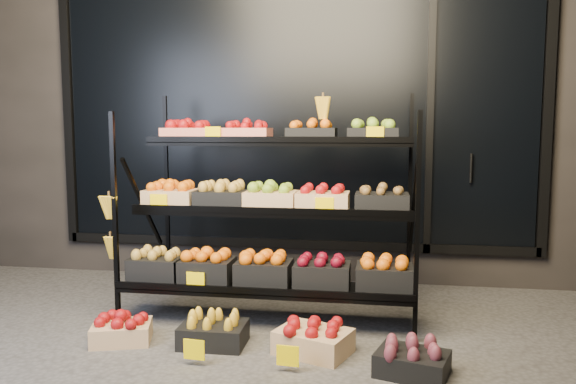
% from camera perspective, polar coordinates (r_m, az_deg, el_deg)
% --- Properties ---
extents(ground, '(24.00, 24.00, 0.00)m').
position_cam_1_polar(ground, '(3.77, -3.45, -15.09)').
color(ground, '#514F4C').
rests_on(ground, ground).
extents(building, '(6.00, 2.08, 3.50)m').
position_cam_1_polar(building, '(6.07, 1.92, 9.88)').
color(building, '#2D2826').
rests_on(building, ground).
extents(display_rack, '(2.18, 1.02, 1.74)m').
position_cam_1_polar(display_rack, '(4.14, -1.89, -1.83)').
color(display_rack, black).
rests_on(display_rack, ground).
extents(tag_floor_a, '(0.13, 0.01, 0.12)m').
position_cam_1_polar(tag_floor_a, '(3.46, -9.52, -16.13)').
color(tag_floor_a, '#FFD700').
rests_on(tag_floor_a, ground).
extents(tag_floor_b, '(0.13, 0.01, 0.12)m').
position_cam_1_polar(tag_floor_b, '(3.33, -0.03, -16.94)').
color(tag_floor_b, '#FFD700').
rests_on(tag_floor_b, ground).
extents(floor_crate_left, '(0.43, 0.37, 0.19)m').
position_cam_1_polar(floor_crate_left, '(3.90, -16.55, -13.18)').
color(floor_crate_left, tan).
rests_on(floor_crate_left, ground).
extents(floor_crate_midleft, '(0.42, 0.31, 0.21)m').
position_cam_1_polar(floor_crate_midleft, '(3.73, -7.58, -13.77)').
color(floor_crate_midleft, black).
rests_on(floor_crate_midleft, ground).
extents(floor_crate_midright, '(0.52, 0.45, 0.21)m').
position_cam_1_polar(floor_crate_midright, '(3.58, 2.60, -14.55)').
color(floor_crate_midright, tan).
rests_on(floor_crate_midright, ground).
extents(floor_crate_right, '(0.45, 0.39, 0.20)m').
position_cam_1_polar(floor_crate_right, '(3.37, 12.51, -16.25)').
color(floor_crate_right, black).
rests_on(floor_crate_right, ground).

